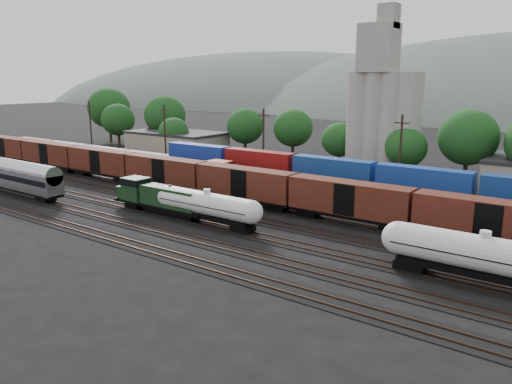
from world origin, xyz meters
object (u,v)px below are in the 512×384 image
Objects in this scene: passenger_coach at (12,174)px; orange_locomotive at (241,178)px; grain_silo at (382,112)px; tank_car_a at (207,205)px; green_locomotive at (156,196)px.

orange_locomotive is (27.43, 20.00, -0.60)m from passenger_coach.
orange_locomotive is 0.60× the size of grain_silo.
tank_car_a is 0.54× the size of grain_silo.
passenger_coach is 33.95m from orange_locomotive.
tank_car_a is at bearing -0.00° from green_locomotive.
orange_locomotive is 29.50m from grain_silo.
grain_silo is at bearing 84.14° from tank_car_a.
green_locomotive is at bearing -107.51° from grain_silo.
orange_locomotive is at bearing 36.10° from passenger_coach.
grain_silo is (10.84, 26.00, 8.77)m from orange_locomotive.
grain_silo is (4.21, 41.00, 8.81)m from tank_car_a.
orange_locomotive is at bearing -112.64° from grain_silo.
grain_silo is (38.27, 46.00, 8.17)m from passenger_coach.
tank_car_a is 0.89× the size of orange_locomotive.
orange_locomotive is (2.10, 15.00, 0.19)m from green_locomotive.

